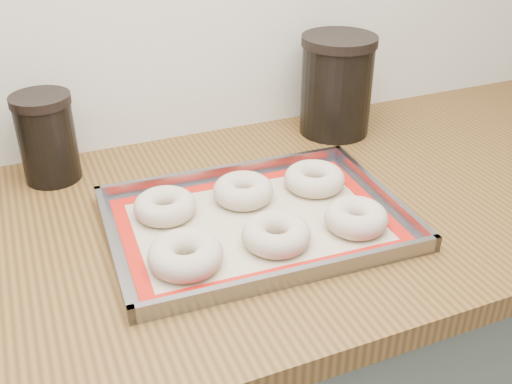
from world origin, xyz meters
name	(u,v)px	position (x,y,z in m)	size (l,w,h in m)	color
countertop	(171,238)	(0.00, 1.68, 0.88)	(3.06, 0.68, 0.04)	brown
baking_tray	(256,221)	(0.13, 1.63, 0.91)	(0.47, 0.35, 0.03)	gray
baking_mat	(256,222)	(0.13, 1.63, 0.90)	(0.43, 0.31, 0.00)	#C6B793
bagel_front_left	(185,255)	(-0.01, 1.56, 0.92)	(0.11, 0.11, 0.04)	beige
bagel_front_mid	(276,234)	(0.13, 1.56, 0.92)	(0.10, 0.10, 0.04)	beige
bagel_front_right	(356,218)	(0.26, 1.55, 0.92)	(0.10, 0.10, 0.04)	beige
bagel_back_left	(165,206)	(0.00, 1.70, 0.92)	(0.10, 0.10, 0.04)	beige
bagel_back_mid	(243,191)	(0.13, 1.70, 0.92)	(0.10, 0.10, 0.04)	beige
bagel_back_right	(314,179)	(0.26, 1.69, 0.92)	(0.11, 0.11, 0.04)	beige
canister_mid	(47,138)	(-0.15, 1.91, 0.98)	(0.10, 0.10, 0.16)	black
canister_right	(336,85)	(0.42, 1.90, 1.00)	(0.15, 0.15, 0.20)	black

